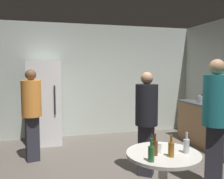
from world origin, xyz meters
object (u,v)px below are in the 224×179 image
Objects in this scene: beer_bottle_green at (151,153)px; beer_bottle_clear at (186,145)px; foreground_table at (163,162)px; person_in_teal_shirt at (215,113)px; refrigerator at (44,103)px; person_in_black_shirt at (146,116)px; kettle at (202,99)px; beer_bottle_amber at (171,149)px; beer_bottle_brown at (155,147)px; person_in_orange_shirt at (32,108)px; beer_bottle_on_counter at (217,101)px; plastic_cup_white at (158,148)px.

beer_bottle_clear is at bearing 14.80° from beer_bottle_green.
person_in_teal_shirt is at bearing 23.96° from foreground_table.
refrigerator is 1.13× the size of person_in_black_shirt.
kettle is 3.18m from beer_bottle_amber.
person_in_black_shirt is (0.25, 1.06, 0.30)m from foreground_table.
foreground_table is 0.23m from beer_bottle_amber.
person_in_black_shirt is (0.37, 1.10, 0.11)m from beer_bottle_brown.
beer_bottle_brown is 0.14× the size of person_in_orange_shirt.
person_in_teal_shirt is (0.74, -0.62, 0.11)m from person_in_black_shirt.
beer_bottle_clear is at bearing -17.01° from foreground_table.
beer_bottle_on_counter is at bearing 175.07° from person_in_teal_shirt.
kettle is 0.30× the size of foreground_table.
beer_bottle_amber is at bearing -130.59° from kettle.
kettle is 0.15× the size of person_in_orange_shirt.
kettle is 2.22× the size of plastic_cup_white.
person_in_black_shirt is (0.48, 1.25, 0.11)m from beer_bottle_green.
kettle is 1.06× the size of beer_bottle_clear.
beer_bottle_clear is at bearing -134.65° from beer_bottle_on_counter.
beer_bottle_green is at bearing -73.01° from refrigerator.
person_in_black_shirt is at bearing -54.25° from refrigerator.
beer_bottle_on_counter is 0.29× the size of foreground_table.
beer_bottle_on_counter is at bearing 40.80° from beer_bottle_green.
beer_bottle_clear is (0.46, 0.12, 0.00)m from beer_bottle_green.
beer_bottle_brown is at bearing 17.73° from person_in_orange_shirt.
beer_bottle_clear is at bearing 14.85° from beer_bottle_amber.
beer_bottle_amber is (1.27, -3.27, -0.08)m from refrigerator.
person_in_orange_shirt is at bearing -90.49° from person_in_teal_shirt.
beer_bottle_clear is (1.49, -3.22, -0.08)m from refrigerator.
person_in_black_shirt is (-1.85, -0.76, -0.06)m from beer_bottle_on_counter.
person_in_teal_shirt reaches higher than kettle.
person_in_orange_shirt is (-1.70, 2.20, 0.13)m from beer_bottle_clear.
beer_bottle_on_counter is 2.82m from plastic_cup_white.
beer_bottle_amber is at bearing 14.77° from beer_bottle_green.
refrigerator is at bearing 111.25° from beer_bottle_amber.
beer_bottle_clear is at bearing 35.12° from person_in_black_shirt.
person_in_orange_shirt reaches higher than plastic_cup_white.
refrigerator reaches higher than beer_bottle_on_counter.
beer_bottle_on_counter is at bearing -88.19° from kettle.
kettle is at bearing 159.81° from person_in_black_shirt.
plastic_cup_white is (-2.14, -2.26, -0.18)m from kettle.
foreground_table is 1.16m from person_in_teal_shirt.
beer_bottle_on_counter is 3.09m from beer_bottle_green.
refrigerator is 3.49m from beer_bottle_green.
beer_bottle_brown is at bearing -140.05° from beer_bottle_on_counter.
person_in_teal_shirt reaches higher than plastic_cup_white.
beer_bottle_brown is (-0.14, 0.08, 0.00)m from beer_bottle_amber.
beer_bottle_clear is 1.13m from person_in_black_shirt.
beer_bottle_on_counter is 0.13× the size of person_in_teal_shirt.
foreground_table is (-2.09, -2.28, -0.34)m from kettle.
person_in_teal_shirt reaches higher than foreground_table.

